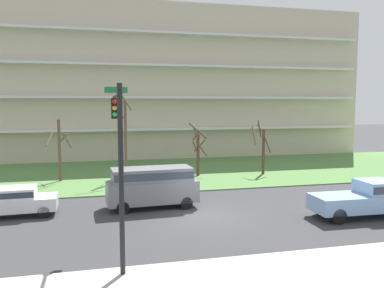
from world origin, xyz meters
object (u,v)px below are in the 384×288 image
(traffic_signal_mast, at_px, (118,144))
(tree_left, at_px, (125,138))
(tree_center, at_px, (198,151))
(van_gray_center_left, at_px, (152,184))
(tree_far_left, at_px, (60,149))
(tree_right, at_px, (263,148))
(pickup_blue_near_left, at_px, (365,198))
(sedan_white_center_right, at_px, (14,200))

(traffic_signal_mast, bearing_deg, tree_left, 85.21)
(tree_center, xyz_separation_m, van_gray_center_left, (-5.07, -9.05, -0.77))
(tree_far_left, xyz_separation_m, traffic_signal_mast, (3.62, -16.97, 1.99))
(tree_far_left, xyz_separation_m, tree_left, (5.00, -0.55, 0.83))
(tree_left, xyz_separation_m, van_gray_center_left, (0.89, -8.79, -2.01))
(tree_left, xyz_separation_m, tree_center, (5.96, 0.27, -1.23))
(tree_far_left, distance_m, tree_center, 10.97)
(tree_far_left, height_order, tree_center, tree_far_left)
(tree_right, height_order, van_gray_center_left, tree_right)
(tree_center, height_order, van_gray_center_left, tree_center)
(tree_left, distance_m, van_gray_center_left, 9.06)
(tree_right, height_order, pickup_blue_near_left, tree_right)
(tree_center, distance_m, pickup_blue_near_left, 14.79)
(tree_far_left, distance_m, tree_right, 16.49)
(tree_left, relative_size, sedan_white_center_right, 1.65)
(tree_left, relative_size, traffic_signal_mast, 1.09)
(pickup_blue_near_left, xyz_separation_m, sedan_white_center_right, (-18.34, 4.50, -0.14))
(tree_right, relative_size, van_gray_center_left, 0.88)
(pickup_blue_near_left, relative_size, sedan_white_center_right, 1.22)
(tree_left, distance_m, tree_center, 6.10)
(tree_far_left, height_order, tree_right, tree_far_left)
(tree_far_left, height_order, sedan_white_center_right, tree_far_left)
(tree_right, distance_m, traffic_signal_mast, 20.75)
(tree_left, relative_size, tree_right, 1.58)
(tree_center, relative_size, van_gray_center_left, 0.85)
(van_gray_center_left, height_order, traffic_signal_mast, traffic_signal_mast)
(tree_center, height_order, pickup_blue_near_left, tree_center)
(tree_center, bearing_deg, tree_far_left, 178.49)
(tree_far_left, distance_m, sedan_white_center_right, 9.62)
(tree_far_left, relative_size, sedan_white_center_right, 1.09)
(tree_center, relative_size, tree_right, 0.97)
(pickup_blue_near_left, height_order, traffic_signal_mast, traffic_signal_mast)
(tree_far_left, xyz_separation_m, van_gray_center_left, (5.89, -9.34, -1.17))
(tree_left, distance_m, traffic_signal_mast, 16.51)
(tree_right, bearing_deg, tree_left, 178.60)
(sedan_white_center_right, bearing_deg, tree_right, -156.51)
(pickup_blue_near_left, distance_m, van_gray_center_left, 11.78)
(tree_center, bearing_deg, van_gray_center_left, -119.28)
(van_gray_center_left, bearing_deg, tree_center, -122.68)
(tree_center, bearing_deg, traffic_signal_mast, -113.76)
(pickup_blue_near_left, xyz_separation_m, van_gray_center_left, (-10.87, 4.50, 0.38))
(tree_left, relative_size, tree_center, 1.63)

